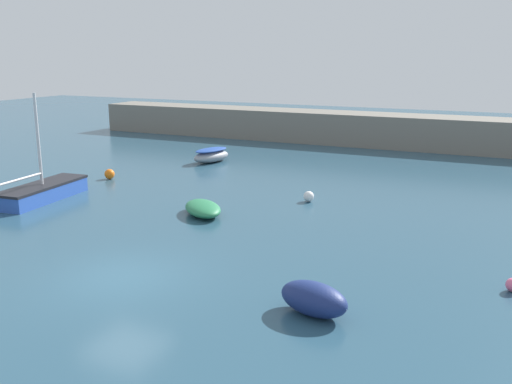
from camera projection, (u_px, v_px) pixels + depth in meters
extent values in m
cube|color=#284C60|center=(123.00, 280.00, 17.92)|extent=(120.00, 120.00, 0.20)
cube|color=slate|center=(367.00, 129.00, 43.51)|extent=(46.60, 3.60, 2.38)
ellipsoid|color=navy|center=(314.00, 299.00, 15.23)|extent=(2.23, 1.59, 0.89)
ellipsoid|color=gray|center=(211.00, 156.00, 36.68)|extent=(1.95, 3.14, 0.75)
ellipsoid|color=#23479E|center=(211.00, 150.00, 36.58)|extent=(1.75, 2.82, 0.24)
ellipsoid|color=#287A4C|center=(203.00, 208.00, 24.69)|extent=(2.86, 2.85, 0.58)
cube|color=#2D56B7|center=(43.00, 193.00, 27.19)|extent=(2.01, 5.03, 0.67)
cube|color=black|center=(42.00, 185.00, 27.09)|extent=(2.05, 5.13, 0.12)
cylinder|color=silver|center=(38.00, 140.00, 26.58)|extent=(0.14, 0.14, 4.41)
cylinder|color=silver|center=(19.00, 180.00, 25.61)|extent=(0.41, 2.93, 0.11)
sphere|color=orange|center=(110.00, 174.00, 31.77)|extent=(0.56, 0.56, 0.56)
sphere|color=white|center=(309.00, 196.00, 26.91)|extent=(0.50, 0.50, 0.50)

